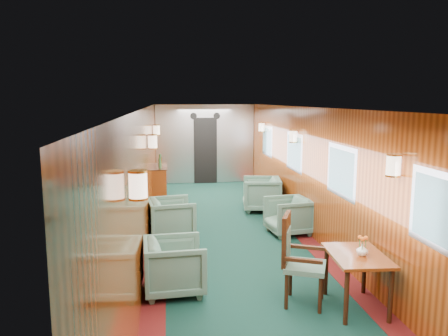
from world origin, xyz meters
The scene contains 12 objects.
room centered at (0.00, 0.00, 1.63)m, with size 12.00×12.10×2.40m.
bulkhead centered at (0.00, 5.91, 1.18)m, with size 2.98×0.17×2.39m.
windows_right centered at (1.49, 0.25, 1.45)m, with size 0.02×8.60×0.80m.
wall_sconces centered at (0.00, 0.57, 1.79)m, with size 2.97×7.97×0.25m.
dining_table centered at (1.12, -2.50, 0.58)m, with size 0.70×0.96×0.69m.
side_chair centered at (0.43, -2.28, 0.62)m, with size 0.65×0.67×1.14m.
credenza centered at (-1.34, 2.96, 0.50)m, with size 0.34×1.10×1.26m.
flower_vase centered at (1.15, -2.56, 0.76)m, with size 0.14×0.14×0.14m, color silver.
armchair_left_near centered at (-1.08, -1.77, 0.36)m, with size 0.77×0.79×0.72m, color #1D443A.
armchair_left_far centered at (-1.10, 0.55, 0.37)m, with size 0.80×0.82×0.75m, color #1D443A.
armchair_right_near centered at (1.11, 0.52, 0.35)m, with size 0.75×0.77×0.70m, color #1D443A.
armchair_right_far centered at (0.98, 2.31, 0.39)m, with size 0.83×0.85×0.78m, color #1D443A.
Camera 1 is at (-1.14, -7.30, 2.54)m, focal length 35.00 mm.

